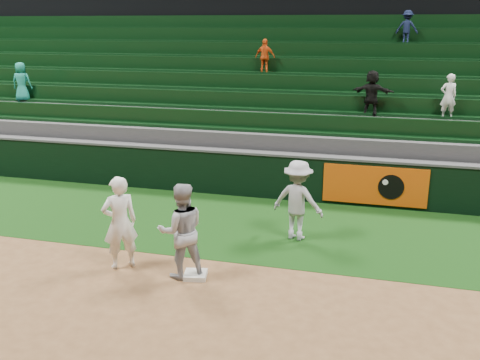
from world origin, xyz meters
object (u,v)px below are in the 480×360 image
(base_coach, at_px, (298,200))
(first_base, at_px, (195,275))
(first_baseman, at_px, (120,223))
(baserunner, at_px, (182,231))

(base_coach, bearing_deg, first_base, 70.28)
(first_base, height_order, first_baseman, first_baseman)
(first_baseman, distance_m, base_coach, 3.81)
(baserunner, bearing_deg, first_baseman, -31.34)
(baserunner, bearing_deg, first_base, 151.51)
(first_base, bearing_deg, first_baseman, 177.50)
(first_baseman, xyz_separation_m, baserunner, (1.28, -0.07, -0.01))
(baserunner, bearing_deg, base_coach, -155.45)
(first_baseman, bearing_deg, first_base, 136.82)
(first_base, relative_size, baserunner, 0.23)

